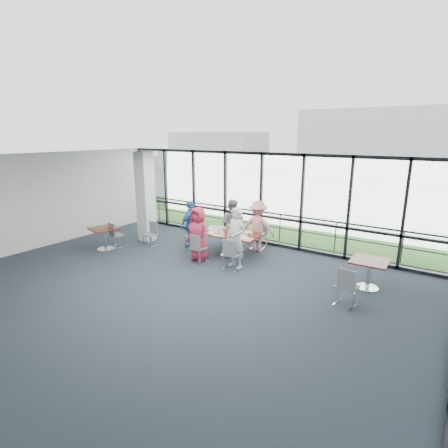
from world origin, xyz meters
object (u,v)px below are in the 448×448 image
Objects in this scene: side_table_right at (369,265)px; chair_spare_la at (116,235)px; diner_end at (191,225)px; diner_far_right at (258,226)px; chair_main_nl at (199,248)px; chair_main_nr at (233,254)px; diner_near_left at (198,234)px; chair_main_fr at (258,236)px; chair_main_fl at (232,231)px; structural_column at (146,197)px; main_table at (229,236)px; diner_near_right at (236,238)px; side_table_left at (104,231)px; chair_main_end at (192,236)px; chair_spare_r at (347,287)px; diner_far_left at (232,223)px; chair_spare_lb at (150,235)px.

side_table_right is 1.02× the size of chair_spare_la.
side_table_right is 0.53× the size of diner_end.
diner_far_right reaches higher than diner_end.
chair_main_nl is 3.24m from chair_spare_la.
side_table_right is at bearing 9.70° from chair_main_nr.
diner_near_left is (-4.80, -0.77, 0.20)m from side_table_right.
chair_main_fr is (0.99, 1.98, -0.40)m from diner_near_left.
chair_main_nr is at bearing 76.69° from diner_end.
chair_main_fl is (-4.84, 1.16, -0.15)m from side_table_right.
structural_column is 3.57m from main_table.
diner_near_right is 1.98× the size of chair_main_nr.
chair_main_end is at bearing 36.56° from side_table_left.
diner_near_right is 2.28m from chair_main_end.
side_table_right is at bearing 20.08° from chair_spare_la.
diner_far_right is at bearing 114.96° from chair_main_end.
diner_end reaches higher than chair_main_nl.
chair_main_nl is 0.90× the size of chair_main_fl.
diner_near_left is 1.35m from chair_main_nr.
chair_main_fl is at bearing 166.48° from side_table_right.
structural_column is 1.71m from chair_spare_la.
diner_far_right is 1.85× the size of chair_spare_r.
diner_near_left is 4.65m from chair_spare_r.
chair_main_nr is at bearing 89.23° from chair_main_fr.
structural_column is 3.69× the size of chair_spare_la.
diner_far_left is at bearing -8.60° from diner_far_right.
diner_far_left is 1.83× the size of chair_main_nr.
diner_near_right is 2.04× the size of chair_main_nl.
diner_end is at bearing -177.98° from main_table.
chair_main_nl is at bearing 45.09° from chair_main_end.
chair_main_nl reaches higher than chair_main_end.
chair_main_nr is at bearing 114.39° from diner_far_left.
diner_near_right is 1.05× the size of diner_far_right.
chair_spare_r is at bearing -0.95° from diner_near_right.
chair_main_nr is 4.43m from chair_spare_la.
main_table is at bearing 4.60° from structural_column.
diner_far_right reaches higher than diner_far_left.
diner_near_right is 1.84× the size of chair_main_fl.
chair_main_nr is 3.35m from chair_spare_r.
diner_far_left is at bearing 133.39° from chair_main_end.
chair_spare_r is at bearing -99.01° from side_table_right.
chair_main_fr is at bearing 42.51° from chair_spare_la.
chair_spare_lb is (0.98, 1.15, -0.22)m from side_table_left.
diner_far_left is 2.02× the size of chair_spare_lb.
diner_far_right is at bearing 105.37° from diner_near_right.
diner_near_right is 1.66m from diner_far_right.
chair_main_end is (-0.84, -1.18, -0.06)m from chair_main_fl.
diner_end is (-2.16, 0.62, -0.06)m from diner_near_right.
chair_main_fr is (1.88, 1.22, -0.38)m from diner_end.
diner_far_right reaches higher than chair_main_end.
diner_far_left reaches higher than chair_main_fr.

